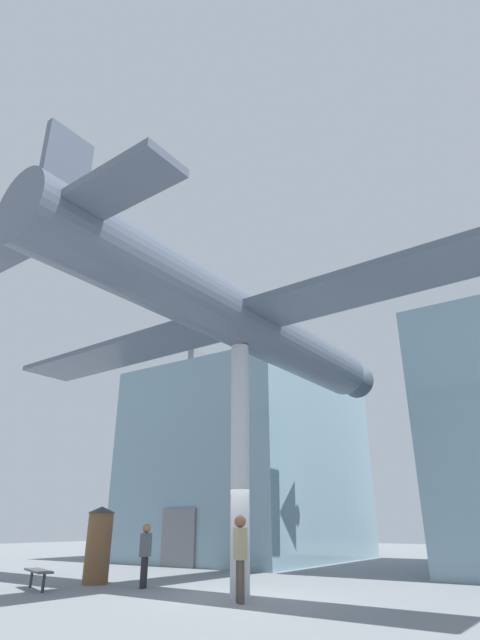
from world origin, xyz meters
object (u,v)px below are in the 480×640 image
(suspended_airplane, at_px, (245,322))
(plaza_bench, at_px, (38,572))
(visitor_person, at_px, (240,550))
(support_pylon_central, at_px, (240,461))
(visitor_second, at_px, (145,551))
(info_kiosk, at_px, (99,543))

(suspended_airplane, distance_m, plaza_bench, 9.05)
(visitor_person, xyz_separation_m, plaza_bench, (-6.04, -1.02, -0.66))
(support_pylon_central, bearing_deg, visitor_second, 176.96)
(support_pylon_central, relative_size, visitor_person, 3.46)
(plaza_bench, distance_m, info_kiosk, 2.00)
(support_pylon_central, distance_m, visitor_person, 2.29)
(visitor_person, bearing_deg, info_kiosk, 28.12)
(suspended_airplane, distance_m, visitor_second, 7.19)
(support_pylon_central, height_order, suspended_airplane, suspended_airplane)
(suspended_airplane, height_order, visitor_person, suspended_airplane)
(visitor_person, bearing_deg, suspended_airplane, -27.08)
(suspended_airplane, bearing_deg, support_pylon_central, -90.00)
(visitor_second, bearing_deg, plaza_bench, -72.01)
(suspended_airplane, bearing_deg, plaza_bench, -158.59)
(support_pylon_central, xyz_separation_m, plaza_bench, (-5.57, -1.71, -2.79))
(info_kiosk, bearing_deg, plaza_bench, -96.58)
(visitor_second, bearing_deg, info_kiosk, -112.34)
(visitor_person, xyz_separation_m, info_kiosk, (-5.82, 0.85, 0.02))
(support_pylon_central, distance_m, visitor_second, 4.09)
(info_kiosk, bearing_deg, visitor_person, -8.28)
(suspended_airplane, bearing_deg, visitor_second, -176.97)
(support_pylon_central, xyz_separation_m, suspended_airplane, (0.01, 0.23, 4.07))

